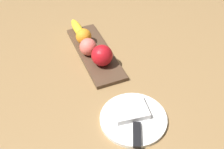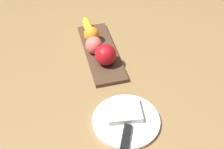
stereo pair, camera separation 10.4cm
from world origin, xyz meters
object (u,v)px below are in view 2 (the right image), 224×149
banana (88,27)px  peach (94,45)px  knife (128,133)px  dinner_plate (126,121)px  fruit_tray (101,52)px  orange_near_apple (93,34)px  apple (106,55)px  folded_napkin (124,111)px

banana → peach: 0.15m
knife → dinner_plate: bearing=14.1°
fruit_tray → orange_near_apple: bearing=13.2°
fruit_tray → knife: knife is taller
fruit_tray → orange_near_apple: orange_near_apple is taller
fruit_tray → peach: peach is taller
apple → orange_near_apple: size_ratio=1.26×
banana → folded_napkin: (-0.49, -0.02, -0.01)m
orange_near_apple → dinner_plate: (-0.43, -0.02, -0.04)m
dinner_plate → apple: bearing=-0.2°
fruit_tray → dinner_plate: 0.36m
orange_near_apple → apple: bearing=-173.3°
fruit_tray → knife: (-0.41, 0.01, 0.01)m
folded_napkin → peach: bearing=4.7°
fruit_tray → banana: size_ratio=2.47×
fruit_tray → knife: size_ratio=2.21×
dinner_plate → knife: 0.06m
fruit_tray → folded_napkin: bearing=180.0°
banana → dinner_plate: banana is taller
peach → dinner_plate: size_ratio=0.31×
dinner_plate → folded_napkin: (0.03, 0.00, 0.02)m
peach → banana: bearing=-1.9°
peach → knife: size_ratio=0.40×
fruit_tray → orange_near_apple: 0.09m
banana → dinner_plate: size_ratio=0.71×
banana → dinner_plate: bearing=1.5°
banana → peach: peach is taller
orange_near_apple → knife: (-0.49, -0.01, -0.03)m
apple → folded_napkin: bearing=179.8°
peach → apple: bearing=-160.1°
fruit_tray → folded_napkin: 0.33m
apple → folded_napkin: apple is taller
peach → folded_napkin: (-0.33, -0.03, -0.03)m
dinner_plate → knife: size_ratio=1.26×
fruit_tray → folded_napkin: size_ratio=3.48×
fruit_tray → knife: 0.42m
orange_near_apple → knife: size_ratio=0.38×
banana → knife: (-0.57, -0.01, -0.02)m
peach → dinner_plate: peach is taller
fruit_tray → apple: apple is taller
knife → folded_napkin: bearing=17.8°
fruit_tray → banana: banana is taller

